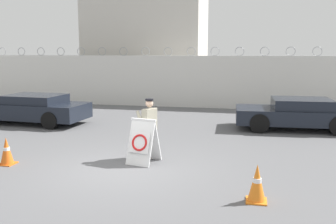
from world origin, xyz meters
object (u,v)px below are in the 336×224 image
at_px(traffic_cone_near, 7,151).
at_px(security_guard, 149,125).
at_px(parked_car_front_coupe, 32,108).
at_px(parked_car_far_side, 296,113).
at_px(traffic_cone_mid, 257,183).
at_px(barricade_sign, 143,141).

bearing_deg(traffic_cone_near, security_guard, 22.30).
relative_size(parked_car_front_coupe, parked_car_far_side, 1.06).
xyz_separation_m(security_guard, parked_car_front_coupe, (-6.14, 3.90, -0.29)).
distance_m(traffic_cone_mid, parked_car_front_coupe, 11.14).
xyz_separation_m(barricade_sign, traffic_cone_near, (-3.49, -0.91, -0.23)).
relative_size(security_guard, traffic_cone_near, 2.29).
bearing_deg(barricade_sign, traffic_cone_mid, -22.86).
relative_size(security_guard, parked_car_front_coupe, 0.35).
bearing_deg(traffic_cone_near, parked_car_far_side, 38.61).
bearing_deg(traffic_cone_mid, parked_car_far_side, 78.20).
distance_m(barricade_sign, security_guard, 0.63).
height_order(barricade_sign, security_guard, security_guard).
distance_m(traffic_cone_mid, parked_car_far_side, 7.71).
xyz_separation_m(barricade_sign, traffic_cone_mid, (2.94, -2.06, -0.22)).
height_order(barricade_sign, parked_car_front_coupe, parked_car_front_coupe).
relative_size(traffic_cone_near, parked_car_front_coupe, 0.15).
distance_m(parked_car_front_coupe, parked_car_far_side, 10.67).
height_order(traffic_cone_near, parked_car_far_side, parked_car_far_side).
bearing_deg(barricade_sign, traffic_cone_near, -153.30).
xyz_separation_m(traffic_cone_near, parked_car_far_side, (8.00, 6.39, 0.26)).
bearing_deg(barricade_sign, parked_car_far_side, 62.64).
bearing_deg(security_guard, traffic_cone_near, -39.60).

